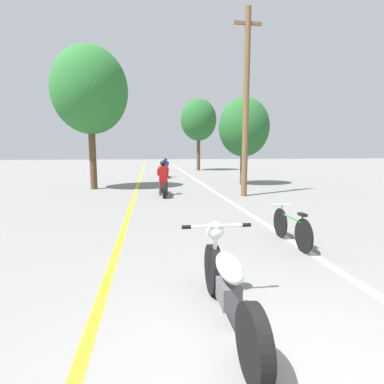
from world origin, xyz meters
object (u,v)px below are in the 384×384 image
Objects in this scene: roadside_tree_right_near at (244,128)px; motorcycle_rider_lead at (163,182)px; utility_pole at (246,103)px; roadside_tree_left at (90,91)px; roadside_tree_right_far at (199,120)px; motorcycle_rider_far at (165,170)px; motorcycle_foreground at (227,284)px; bicycle_parked at (291,227)px.

motorcycle_rider_lead is at bearing -143.50° from roadside_tree_right_near.
utility_pole is 7.31m from roadside_tree_left.
roadside_tree_right_near is 11.86m from roadside_tree_right_far.
motorcycle_rider_far is (-3.97, 5.02, -2.55)m from roadside_tree_right_near.
roadside_tree_right_far reaches higher than motorcycle_rider_far.
roadside_tree_right_far is at bearing 87.55° from utility_pole.
motorcycle_rider_far is (0.54, 8.35, -0.03)m from motorcycle_rider_lead.
motorcycle_foreground is at bearing -88.51° from motorcycle_rider_lead.
motorcycle_rider_lead is (-3.96, -15.08, -4.03)m from roadside_tree_right_far.
utility_pole reaches higher than roadside_tree_right_near.
roadside_tree_left is 3.06× the size of motorcycle_rider_far.
roadside_tree_right_near reaches higher than motorcycle_rider_lead.
roadside_tree_right_far reaches higher than motorcycle_rider_lead.
roadside_tree_left is (-7.21, -12.57, 0.04)m from roadside_tree_right_far.
roadside_tree_left is (-6.53, 3.15, 0.88)m from utility_pole.
roadside_tree_right_near is 10.89m from bicycle_parked.
roadside_tree_right_far is (0.67, 15.73, 0.84)m from utility_pole.
motorcycle_rider_lead is (-4.51, -3.33, -2.52)m from roadside_tree_right_near.
utility_pole reaches higher than roadside_tree_left.
roadside_tree_right_far is at bearing 60.18° from roadside_tree_left.
roadside_tree_left is 8.08m from motorcycle_rider_far.
roadside_tree_left is at bearing 142.28° from motorcycle_rider_lead.
utility_pole is 3.32× the size of motorcycle_foreground.
roadside_tree_left is at bearing 106.22° from motorcycle_foreground.
utility_pole is at bearing -25.77° from roadside_tree_left.
roadside_tree_left reaches higher than roadside_tree_right_far.
motorcycle_rider_lead is (-0.25, 9.50, 0.10)m from motorcycle_foreground.
roadside_tree_left reaches higher than motorcycle_rider_lead.
bicycle_parked is (5.48, -9.48, -4.27)m from roadside_tree_left.
utility_pole is 7.25m from bicycle_parked.
bicycle_parked is at bearing -83.69° from motorcycle_rider_far.
roadside_tree_right_far reaches higher than roadside_tree_right_near.
roadside_tree_right_near is at bearing 6.06° from roadside_tree_left.
bicycle_parked is at bearing -72.22° from motorcycle_rider_lead.
roadside_tree_left is at bearing 154.23° from utility_pole.
roadside_tree_left is (-7.75, -0.82, 1.55)m from roadside_tree_right_near.
utility_pole is 9.92m from motorcycle_foreground.
roadside_tree_right_near is 13.77m from motorcycle_foreground.
roadside_tree_right_far is 2.95× the size of motorcycle_foreground.
roadside_tree_left is 11.75m from bicycle_parked.
roadside_tree_right_far is 0.97× the size of roadside_tree_left.
utility_pole is 1.56× the size of roadside_tree_right_near.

